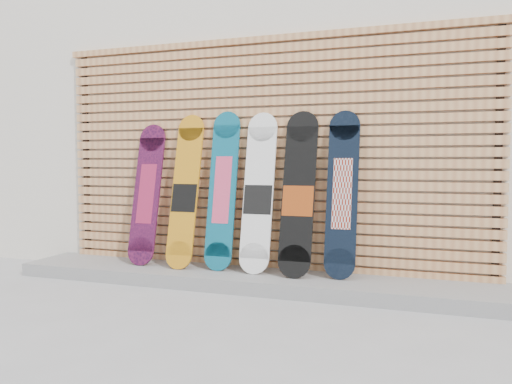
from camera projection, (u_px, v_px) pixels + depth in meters
ground at (243, 308)px, 3.82m from camera, size 80.00×80.00×0.00m
building at (365, 113)px, 6.86m from camera, size 12.00×5.00×3.60m
concrete_step at (254, 279)px, 4.51m from camera, size 4.60×0.70×0.12m
slat_wall at (264, 153)px, 4.72m from camera, size 4.26×0.08×2.29m
snowboard_0 at (147, 194)px, 4.93m from camera, size 0.28×0.33×1.38m
snowboard_1 at (185, 192)px, 4.77m from camera, size 0.27×0.37×1.47m
snowboard_2 at (223, 190)px, 4.68m from camera, size 0.27×0.31×1.49m
snowboard_3 at (258, 193)px, 4.55m from camera, size 0.28×0.33×1.47m
snowboard_4 at (298, 194)px, 4.41m from camera, size 0.29×0.38×1.47m
snowboard_5 at (342, 194)px, 4.33m from camera, size 0.27×0.29×1.46m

